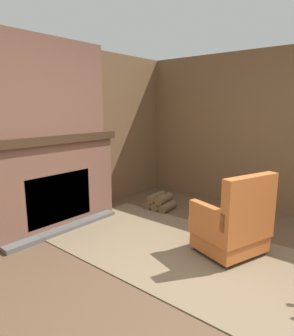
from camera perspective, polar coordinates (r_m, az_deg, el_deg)
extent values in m
plane|color=brown|center=(3.01, 10.89, -22.08)|extent=(14.00, 14.00, 0.00)
cube|color=brown|center=(4.41, -19.79, 5.83)|extent=(0.06, 5.78, 2.54)
cube|color=brown|center=(4.33, -17.69, -3.20)|extent=(0.38, 1.88, 1.19)
cube|color=black|center=(4.25, -16.47, -5.40)|extent=(0.08, 0.98, 0.66)
cube|color=#565451|center=(4.29, -15.23, -11.12)|extent=(0.16, 1.70, 0.06)
cube|color=#3D2819|center=(4.22, -18.23, 5.34)|extent=(0.48, 1.98, 0.11)
cube|color=brown|center=(4.21, -18.81, 14.37)|extent=(0.34, 1.66, 1.22)
cube|color=#7A664C|center=(3.57, 8.86, -16.11)|extent=(3.74, 1.75, 0.01)
cube|color=#C6662D|center=(3.64, 15.39, -12.80)|extent=(0.77, 0.83, 0.24)
cube|color=#C6662D|center=(3.58, 15.52, -10.61)|extent=(0.81, 0.88, 0.18)
cube|color=#C6662D|center=(3.31, 18.99, -6.01)|extent=(0.35, 0.72, 0.54)
cube|color=#C6662D|center=(3.32, 11.69, -8.71)|extent=(0.55, 0.26, 0.20)
cube|color=#C6662D|center=(3.75, 18.76, -6.69)|extent=(0.55, 0.26, 0.20)
cylinder|color=#332319|center=(3.68, 9.21, -14.81)|extent=(0.06, 0.06, 0.06)
cylinder|color=#332319|center=(4.05, 15.56, -12.58)|extent=(0.06, 0.06, 0.06)
cylinder|color=#332319|center=(3.37, 14.91, -17.72)|extent=(0.06, 0.06, 0.06)
cylinder|color=#332319|center=(3.76, 21.19, -14.86)|extent=(0.06, 0.06, 0.06)
cylinder|color=brown|center=(5.05, 1.12, -6.74)|extent=(0.17, 0.37, 0.14)
cylinder|color=brown|center=(4.98, 2.50, -7.04)|extent=(0.17, 0.37, 0.14)
cylinder|color=brown|center=(4.90, 3.92, -7.34)|extent=(0.17, 0.37, 0.14)
cylinder|color=brown|center=(4.98, 1.81, -5.55)|extent=(0.17, 0.37, 0.14)
cylinder|color=brown|center=(4.90, 3.22, -5.83)|extent=(0.17, 0.37, 0.14)
cube|color=gray|center=(4.41, -15.22, 7.20)|extent=(0.14, 0.23, 0.11)
cube|color=silver|center=(4.35, -14.66, 7.25)|extent=(0.01, 0.04, 0.02)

